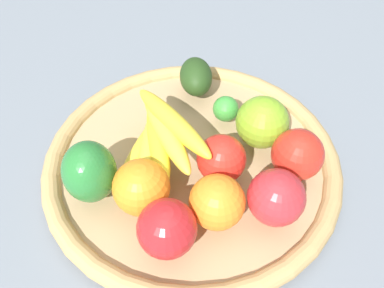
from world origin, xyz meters
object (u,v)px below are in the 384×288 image
at_px(apple_1, 221,159).
at_px(orange_0, 141,187).
at_px(banana_bunch, 158,138).
at_px(bell_pepper, 90,172).
at_px(apple_0, 276,197).
at_px(apple_4, 262,122).
at_px(orange_1, 217,202).
at_px(avocado, 196,77).
at_px(apple_3, 167,229).
at_px(apple_2, 297,155).
at_px(lime_0, 226,109).

height_order(apple_1, orange_0, orange_0).
bearing_deg(banana_bunch, bell_pepper, -86.41).
xyz_separation_m(apple_0, bell_pepper, (-0.16, -0.18, 0.01)).
bearing_deg(apple_4, orange_0, -89.06).
height_order(orange_0, orange_1, orange_0).
height_order(apple_4, avocado, apple_4).
bearing_deg(apple_0, bell_pepper, -131.76).
xyz_separation_m(apple_1, apple_4, (-0.02, 0.09, 0.00)).
relative_size(avocado, orange_1, 1.14).
distance_m(orange_1, apple_3, 0.07).
relative_size(apple_0, orange_1, 1.03).
xyz_separation_m(banana_bunch, apple_2, (0.13, 0.15, -0.00)).
relative_size(apple_4, apple_2, 1.08).
xyz_separation_m(apple_4, bell_pepper, (-0.05, -0.25, 0.00)).
bearing_deg(orange_1, apple_3, -91.91).
xyz_separation_m(apple_0, lime_0, (-0.18, 0.06, -0.02)).
height_order(banana_bunch, lime_0, banana_bunch).
distance_m(avocado, orange_1, 0.26).
xyz_separation_m(apple_4, avocado, (-0.16, -0.01, -0.01)).
xyz_separation_m(apple_0, apple_4, (-0.11, 0.07, 0.00)).
xyz_separation_m(banana_bunch, lime_0, (-0.01, 0.13, -0.02)).
xyz_separation_m(apple_1, orange_1, (0.05, -0.05, 0.00)).
height_order(apple_4, apple_3, apple_4).
xyz_separation_m(banana_bunch, apple_4, (0.06, 0.15, -0.00)).
bearing_deg(apple_3, apple_0, 74.40).
bearing_deg(lime_0, apple_4, 12.05).
relative_size(apple_0, apple_3, 1.01).
xyz_separation_m(banana_bunch, avocado, (-0.10, 0.13, -0.01)).
height_order(apple_1, apple_2, apple_2).
bearing_deg(banana_bunch, apple_1, 35.33).
relative_size(apple_4, orange_1, 1.10).
bearing_deg(apple_1, avocado, 156.71).
distance_m(apple_0, avocado, 0.27).
relative_size(banana_bunch, orange_0, 2.27).
height_order(apple_0, apple_4, apple_4).
relative_size(apple_1, bell_pepper, 0.78).
relative_size(apple_1, apple_4, 0.87).
distance_m(orange_0, lime_0, 0.21).
distance_m(orange_0, apple_3, 0.07).
bearing_deg(avocado, apple_4, 5.11).
relative_size(apple_0, orange_0, 0.99).
distance_m(apple_1, apple_3, 0.13).
relative_size(apple_1, orange_1, 0.96).
bearing_deg(banana_bunch, avocado, 126.67).
distance_m(apple_0, bell_pepper, 0.24).
relative_size(apple_3, bell_pepper, 0.83).
distance_m(banana_bunch, apple_4, 0.16).
bearing_deg(banana_bunch, apple_4, 68.19).
bearing_deg(apple_3, orange_1, 88.09).
distance_m(apple_0, orange_0, 0.17).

